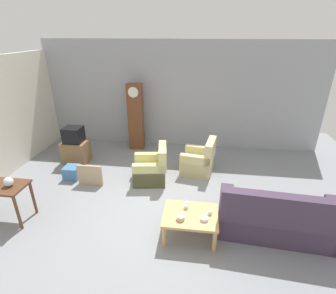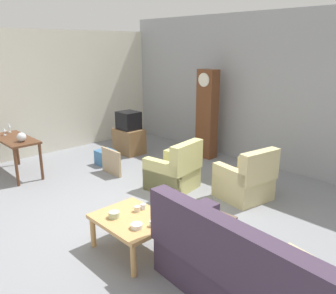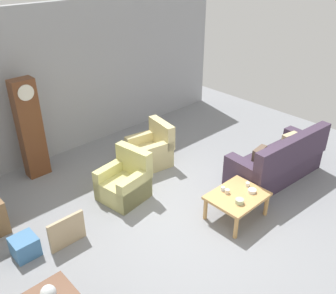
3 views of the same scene
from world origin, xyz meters
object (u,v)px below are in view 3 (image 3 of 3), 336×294
(coffee_table_wood, at_px, (237,198))
(grandfather_clock, at_px, (30,129))
(armchair_olive_near, at_px, (125,183))
(armchair_olive_far, at_px, (151,151))
(glass_dome_cloche, at_px, (48,293))
(cup_blue_rimmed, at_px, (223,189))
(cup_cream_tall, at_px, (227,191))
(bowl_shallow_green, at_px, (239,201))
(bowl_white_stacked, at_px, (252,191))
(cup_white_porcelain, at_px, (248,184))
(couch_floral, at_px, (278,163))
(framed_picture_leaning, at_px, (67,231))
(storage_box_blue, at_px, (25,246))

(coffee_table_wood, relative_size, grandfather_clock, 0.48)
(armchair_olive_near, distance_m, armchair_olive_far, 1.28)
(coffee_table_wood, bearing_deg, glass_dome_cloche, -179.78)
(cup_blue_rimmed, distance_m, cup_cream_tall, 0.10)
(armchair_olive_far, xyz_separation_m, cup_blue_rimmed, (-0.19, -2.10, 0.19))
(cup_blue_rimmed, bearing_deg, coffee_table_wood, -70.82)
(armchair_olive_far, bearing_deg, cup_blue_rimmed, -95.13)
(grandfather_clock, height_order, bowl_shallow_green, grandfather_clock)
(coffee_table_wood, height_order, bowl_white_stacked, bowl_white_stacked)
(grandfather_clock, distance_m, bowl_shallow_green, 4.19)
(armchair_olive_far, xyz_separation_m, glass_dome_cloche, (-3.48, -2.36, 0.55))
(cup_white_porcelain, bearing_deg, armchair_olive_near, 128.55)
(couch_floral, distance_m, bowl_shallow_green, 1.77)
(armchair_olive_near, height_order, coffee_table_wood, armchair_olive_near)
(coffee_table_wood, height_order, cup_white_porcelain, cup_white_porcelain)
(coffee_table_wood, distance_m, cup_cream_tall, 0.20)
(framed_picture_leaning, height_order, storage_box_blue, framed_picture_leaning)
(bowl_white_stacked, xyz_separation_m, bowl_shallow_green, (-0.40, -0.04, 0.01))
(coffee_table_wood, xyz_separation_m, cup_white_porcelain, (0.33, 0.04, 0.10))
(armchair_olive_far, relative_size, coffee_table_wood, 0.96)
(bowl_white_stacked, height_order, bowl_shallow_green, bowl_shallow_green)
(coffee_table_wood, bearing_deg, framed_picture_leaning, 150.89)
(armchair_olive_far, bearing_deg, bowl_white_stacked, -86.83)
(framed_picture_leaning, xyz_separation_m, cup_white_porcelain, (2.79, -1.33, 0.23))
(armchair_olive_far, relative_size, storage_box_blue, 2.54)
(cup_blue_rimmed, distance_m, bowl_white_stacked, 0.49)
(storage_box_blue, height_order, bowl_shallow_green, bowl_shallow_green)
(cup_blue_rimmed, bearing_deg, armchair_olive_near, 122.10)
(armchair_olive_far, height_order, coffee_table_wood, armchair_olive_far)
(framed_picture_leaning, distance_m, cup_cream_tall, 2.67)
(cup_cream_tall, xyz_separation_m, bowl_shallow_green, (-0.07, -0.31, 0.00))
(cup_cream_tall, relative_size, bowl_shallow_green, 0.58)
(glass_dome_cloche, distance_m, cup_blue_rimmed, 3.32)
(coffee_table_wood, bearing_deg, armchair_olive_near, 120.46)
(cup_white_porcelain, bearing_deg, bowl_shallow_green, -157.73)
(couch_floral, bearing_deg, bowl_shallow_green, -168.27)
(cup_white_porcelain, distance_m, bowl_white_stacked, 0.19)
(glass_dome_cloche, bearing_deg, framed_picture_leaning, 56.40)
(bowl_shallow_green, bearing_deg, armchair_olive_near, 114.49)
(framed_picture_leaning, relative_size, glass_dome_cloche, 3.42)
(cup_white_porcelain, height_order, cup_cream_tall, cup_cream_tall)
(storage_box_blue, distance_m, bowl_white_stacked, 3.72)
(couch_floral, bearing_deg, glass_dome_cloche, -177.55)
(glass_dome_cloche, distance_m, bowl_white_stacked, 3.63)
(armchair_olive_near, xyz_separation_m, glass_dome_cloche, (-2.34, -1.78, 0.55))
(cup_blue_rimmed, relative_size, bowl_shallow_green, 0.51)
(couch_floral, xyz_separation_m, storage_box_blue, (-4.60, 1.42, -0.19))
(coffee_table_wood, xyz_separation_m, cup_cream_tall, (-0.09, 0.15, 0.10))
(armchair_olive_near, xyz_separation_m, storage_box_blue, (-2.00, -0.15, -0.15))
(glass_dome_cloche, height_order, cup_white_porcelain, glass_dome_cloche)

